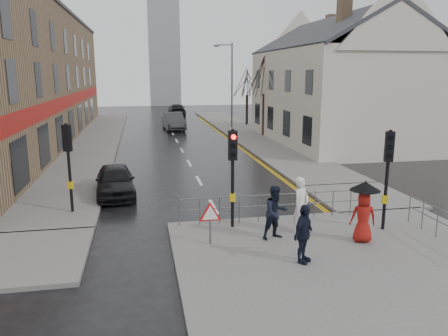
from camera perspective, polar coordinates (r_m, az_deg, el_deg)
name	(u,v)px	position (r m, az deg, el deg)	size (l,w,h in m)	color
ground	(228,233)	(15.11, 0.51, -8.43)	(120.00, 120.00, 0.00)	black
near_pavement	(358,267)	(12.98, 17.13, -12.28)	(10.00, 9.00, 0.14)	#605E5B
left_pavement	(95,139)	(37.41, -16.45, 3.70)	(4.00, 44.00, 0.14)	#605E5B
right_pavement	(244,132)	(40.29, 2.60, 4.77)	(4.00, 40.00, 0.14)	#605E5B
pavement_bridge_right	(360,197)	(19.95, 17.40, -3.61)	(4.00, 4.20, 0.14)	#605E5B
pavement_stub_left	(17,257)	(14.38, -25.39, -10.48)	(4.00, 4.20, 0.14)	#605E5B
building_left_terrace	(14,78)	(37.02, -25.71, 10.58)	(8.00, 42.00, 10.00)	#83684B
building_right_cream	(335,81)	(35.12, 14.34, 11.01)	(9.00, 16.40, 10.10)	beige
church_tower	(164,51)	(76.06, -7.85, 14.96)	(5.00, 5.00, 18.00)	gray
traffic_signal_near_left	(233,161)	(14.65, 1.14, 0.92)	(0.28, 0.27, 3.40)	black
traffic_signal_near_right	(388,162)	(15.40, 20.64, 0.69)	(0.34, 0.33, 3.40)	black
traffic_signal_far_left	(68,152)	(17.32, -19.70, 1.97)	(0.34, 0.33, 3.40)	black
guard_railing_front	(278,201)	(15.86, 7.03, -4.24)	(7.14, 0.04, 1.00)	#595B5E
warning_sign	(210,216)	(13.51, -1.82, -6.30)	(0.80, 0.07, 1.35)	#595B5E
street_lamp	(230,80)	(42.73, 0.81, 11.45)	(1.83, 0.25, 8.00)	#595B5E
tree_near	(264,76)	(37.30, 5.30, 11.94)	(2.40, 2.40, 6.58)	black
tree_far	(247,82)	(45.17, 3.05, 11.12)	(2.40, 2.40, 5.64)	black
pedestrian_a	(301,205)	(14.67, 10.02, -4.80)	(0.69, 0.45, 1.88)	white
pedestrian_b	(276,212)	(14.04, 6.79, -5.79)	(0.85, 0.66, 1.74)	black
pedestrian_with_umbrella	(364,208)	(14.30, 17.79, -5.04)	(0.96, 0.96, 1.95)	maroon
pedestrian_d	(303,234)	(12.44, 10.33, -8.47)	(0.98, 0.41, 1.68)	black
car_parked	(115,181)	(19.88, -14.03, -1.61)	(1.64, 4.07, 1.39)	black
car_mid	(173,121)	(42.39, -6.62, 6.10)	(1.74, 4.99, 1.65)	#3D3F41
car_far	(177,110)	(55.99, -6.16, 7.53)	(2.09, 5.14, 1.49)	black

